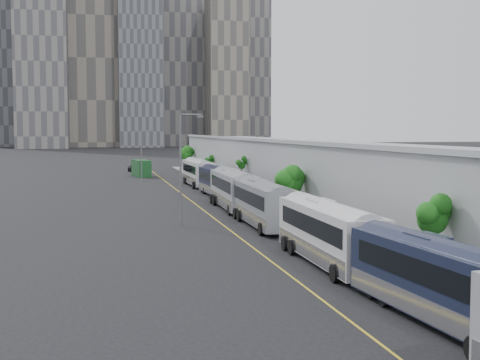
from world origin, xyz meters
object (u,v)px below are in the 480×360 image
object	(u,v)px
street_lamp_near	(183,162)
shipping_container	(141,168)
bus_2	(328,238)
bus_3	(263,207)
suv	(136,168)
bus_4	(233,193)
bus_5	(218,184)
street_lamp_far	(143,151)
bus_1	(443,289)
bus_6	(198,175)

from	to	relation	value
street_lamp_near	shipping_container	world-z (taller)	street_lamp_near
bus_2	bus_3	distance (m)	16.45
suv	shipping_container	bearing A→B (deg)	-96.54
street_lamp_near	suv	bearing A→B (deg)	89.86
bus_4	bus_5	xyz separation A→B (m)	(0.80, 13.34, -0.18)
bus_2	street_lamp_near	xyz separation A→B (m)	(-6.67, 18.14, 3.89)
street_lamp_far	bus_1	bearing A→B (deg)	-85.02
bus_6	street_lamp_near	bearing A→B (deg)	-101.19
bus_4	bus_5	bearing A→B (deg)	87.99
bus_4	suv	world-z (taller)	bus_4
bus_6	street_lamp_far	size ratio (longest dim) A/B	1.64
bus_3	shipping_container	bearing A→B (deg)	96.21
street_lamp_far	bus_6	bearing A→B (deg)	-55.35
bus_6	suv	world-z (taller)	bus_6
bus_1	suv	xyz separation A→B (m)	(-6.94, 105.97, -0.84)
bus_1	bus_6	world-z (taller)	bus_6
bus_2	bus_5	xyz separation A→B (m)	(0.83, 42.57, -0.08)
bus_5	bus_6	bearing A→B (deg)	88.56
bus_1	street_lamp_near	size ratio (longest dim) A/B	1.30
bus_1	street_lamp_far	distance (m)	82.30
bus_2	street_lamp_far	size ratio (longest dim) A/B	1.61
bus_1	bus_6	bearing A→B (deg)	85.25
bus_5	bus_6	size ratio (longest dim) A/B	0.94
bus_2	street_lamp_near	distance (m)	19.72
bus_4	shipping_container	xyz separation A→B (m)	(-6.27, 50.25, -0.26)
bus_5	suv	world-z (taller)	bus_5
street_lamp_far	suv	xyz separation A→B (m)	(0.20, 24.04, -4.09)
street_lamp_far	suv	size ratio (longest dim) A/B	1.64
shipping_container	suv	world-z (taller)	shipping_container
shipping_container	street_lamp_near	bearing A→B (deg)	-98.85
bus_4	street_lamp_near	distance (m)	13.50
bus_1	street_lamp_far	size ratio (longest dim) A/B	1.53
bus_4	street_lamp_far	size ratio (longest dim) A/B	1.71
bus_4	bus_1	bearing A→B (deg)	-87.99
street_lamp_near	street_lamp_far	xyz separation A→B (m)	(-0.01, 50.68, -0.74)
bus_5	street_lamp_near	size ratio (longest dim) A/B	1.31
bus_6	street_lamp_far	xyz separation A→B (m)	(-7.32, 10.59, 3.13)
shipping_container	bus_5	bearing A→B (deg)	-87.61
bus_1	street_lamp_far	bearing A→B (deg)	90.37
bus_5	shipping_container	world-z (taller)	bus_5
bus_3	street_lamp_far	xyz separation A→B (m)	(-6.66, 52.37, 3.14)
bus_1	bus_6	size ratio (longest dim) A/B	0.93
bus_1	bus_2	distance (m)	13.11
bus_3	bus_5	world-z (taller)	bus_3
bus_4	suv	xyz separation A→B (m)	(-6.51, 63.63, -1.03)
bus_6	street_lamp_near	world-z (taller)	street_lamp_near
suv	bus_2	bearing A→B (deg)	-93.59
bus_4	street_lamp_near	world-z (taller)	street_lamp_near
shipping_container	bus_6	bearing A→B (deg)	-80.51
bus_4	shipping_container	world-z (taller)	bus_4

